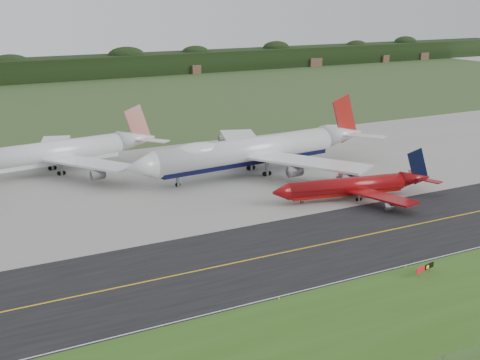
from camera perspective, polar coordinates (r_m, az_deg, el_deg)
name	(u,v)px	position (r m, az deg, el deg)	size (l,w,h in m)	color
ground	(333,233)	(135.82, 7.92, -4.54)	(600.00, 600.00, 0.00)	#2B431F
grass_verge	(466,302)	(111.97, 18.70, -9.79)	(400.00, 30.00, 0.01)	#32591A
taxiway	(345,240)	(132.84, 8.94, -5.05)	(400.00, 32.00, 0.02)	black
apron	(218,175)	(177.33, -1.85, 0.44)	(400.00, 78.00, 0.01)	gray
taxiway_centreline	(345,239)	(132.84, 8.94, -5.04)	(400.00, 0.40, 0.00)	gold
taxiway_edge_line	(399,267)	(121.86, 13.38, -7.23)	(400.00, 0.25, 0.00)	silver
horizon_treeline	(35,71)	(385.66, -17.13, 8.88)	(700.00, 25.00, 12.00)	black
jet_ba_747	(254,150)	(176.96, 1.20, 2.54)	(74.62, 61.56, 18.75)	silver
jet_red_737	(355,186)	(158.51, 9.75, -0.50)	(40.45, 32.55, 10.96)	maroon
jet_star_tail	(55,153)	(184.94, -15.54, 2.21)	(60.86, 50.56, 16.05)	silver
taxiway_sign	(425,268)	(119.64, 15.51, -7.25)	(4.83, 1.26, 1.64)	slate
edge_marker_left	(279,298)	(106.83, 3.34, -10.06)	(0.16, 0.16, 0.50)	yellow
edge_marker_center	(406,267)	(121.55, 13.95, -7.22)	(0.16, 0.16, 0.50)	yellow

